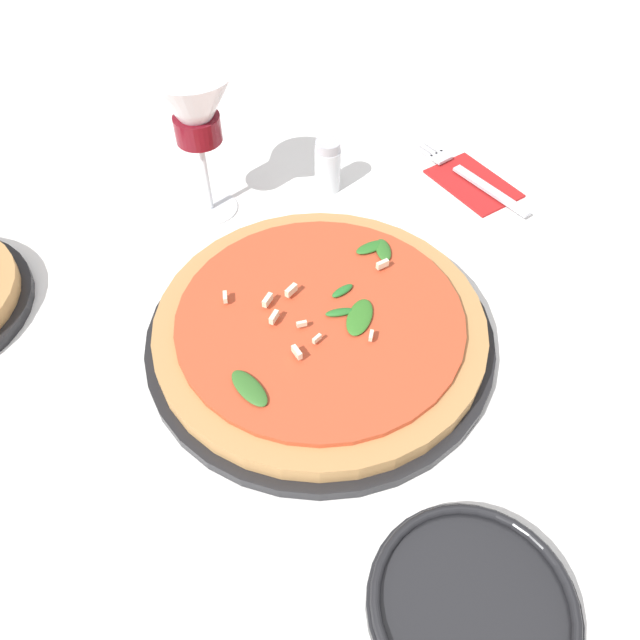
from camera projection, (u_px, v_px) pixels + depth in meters
ground_plane at (359, 360)px, 0.61m from camera, size 6.00×6.00×0.00m
pizza_arugula_main at (320, 329)px, 0.61m from camera, size 0.34×0.34×0.05m
wine_glass at (195, 114)px, 0.66m from camera, size 0.09×0.09×0.17m
napkin at (473, 183)px, 0.79m from camera, size 0.12×0.09×0.01m
fork at (470, 177)px, 0.79m from camera, size 0.19×0.06×0.00m
side_plate_white at (473, 606)px, 0.45m from camera, size 0.16×0.16×0.02m
shaker_pepper at (328, 166)px, 0.76m from camera, size 0.03×0.03×0.07m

